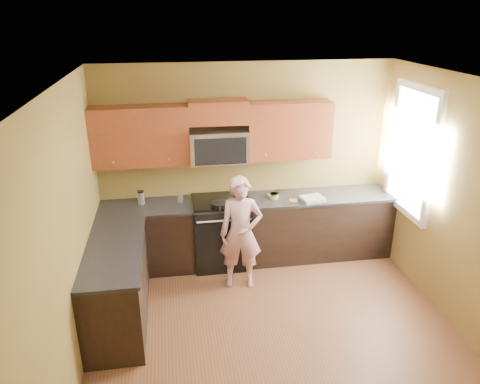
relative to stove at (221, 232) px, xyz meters
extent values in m
plane|color=brown|center=(0.40, -1.68, -0.47)|extent=(4.00, 4.00, 0.00)
plane|color=white|center=(0.40, -1.68, 2.23)|extent=(4.00, 4.00, 0.00)
plane|color=brown|center=(0.40, 0.32, 0.88)|extent=(4.00, 0.00, 4.00)
plane|color=brown|center=(0.40, -3.67, 0.88)|extent=(4.00, 0.00, 4.00)
plane|color=brown|center=(-1.60, -1.68, 0.88)|extent=(0.00, 4.00, 4.00)
plane|color=brown|center=(2.40, -1.68, 0.88)|extent=(0.00, 4.00, 4.00)
cube|color=black|center=(0.40, 0.02, -0.03)|extent=(4.00, 0.60, 0.88)
cube|color=black|center=(-1.30, -1.08, -0.03)|extent=(0.60, 1.60, 0.88)
cube|color=black|center=(0.40, 0.01, 0.43)|extent=(4.00, 0.62, 0.04)
cube|color=black|center=(-1.29, -1.08, 0.43)|extent=(0.62, 1.60, 0.04)
cube|color=brown|center=(0.00, 0.16, 1.62)|extent=(0.76, 0.33, 0.30)
imported|color=#CB657A|center=(0.18, -0.57, 0.26)|extent=(0.58, 0.42, 1.46)
cube|color=#B27F47|center=(0.97, -0.12, 0.45)|extent=(0.14, 0.14, 0.01)
ellipsoid|color=silver|center=(0.21, -0.19, 0.48)|extent=(0.11, 0.12, 0.06)
ellipsoid|color=silver|center=(0.71, 0.05, 0.48)|extent=(0.16, 0.16, 0.07)
cube|color=silver|center=(1.22, -0.15, 0.47)|extent=(0.34, 0.29, 0.05)
cylinder|color=silver|center=(-0.53, 0.10, 0.51)|extent=(0.09, 0.09, 0.12)
camera|label=1|loc=(-0.63, -5.54, 2.84)|focal=33.99mm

